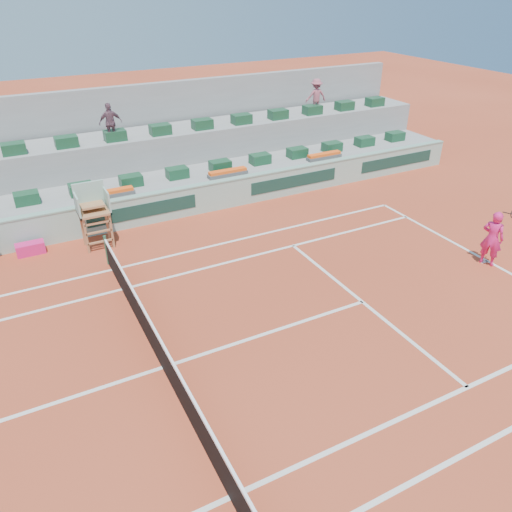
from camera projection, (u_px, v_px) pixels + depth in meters
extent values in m
plane|color=#9E371E|center=(163.00, 368.00, 12.80)|extent=(90.00, 90.00, 0.00)
cube|color=gray|center=(80.00, 200.00, 20.77)|extent=(36.00, 4.00, 1.20)
cube|color=gray|center=(71.00, 172.00, 21.66)|extent=(36.00, 2.40, 2.60)
cube|color=gray|center=(61.00, 142.00, 22.45)|extent=(36.00, 0.40, 4.40)
cube|color=#DF1D6D|center=(31.00, 248.00, 17.91)|extent=(0.97, 0.43, 0.43)
imported|color=#6B4754|center=(111.00, 123.00, 20.79)|extent=(0.95, 0.40, 1.62)
imported|color=#9D4E5C|center=(316.00, 96.00, 25.24)|extent=(1.17, 0.79, 1.67)
cube|color=silver|center=(487.00, 261.00, 17.56)|extent=(0.12, 10.97, 0.01)
cube|color=silver|center=(112.00, 270.00, 17.03)|extent=(23.77, 0.12, 0.01)
cube|color=silver|center=(230.00, 497.00, 9.62)|extent=(23.77, 0.12, 0.01)
cube|color=silver|center=(122.00, 289.00, 15.98)|extent=(23.77, 0.12, 0.01)
cube|color=silver|center=(362.00, 302.00, 15.36)|extent=(0.12, 8.23, 0.01)
cube|color=silver|center=(163.00, 368.00, 12.80)|extent=(12.80, 0.12, 0.01)
cube|color=silver|center=(484.00, 262.00, 17.50)|extent=(0.30, 0.12, 0.01)
cube|color=black|center=(161.00, 354.00, 12.57)|extent=(0.03, 11.87, 0.92)
cube|color=white|center=(159.00, 338.00, 12.33)|extent=(0.06, 11.87, 0.07)
cylinder|color=#214E34|center=(107.00, 250.00, 17.11)|extent=(0.10, 0.10, 1.10)
cube|color=#91B6A6|center=(91.00, 220.00, 19.07)|extent=(36.00, 0.30, 1.20)
cube|color=#78A18D|center=(88.00, 205.00, 18.76)|extent=(36.00, 0.34, 0.06)
cube|color=#14372E|center=(143.00, 211.00, 19.72)|extent=(4.40, 0.02, 0.56)
cube|color=#14372E|center=(295.00, 181.00, 22.53)|extent=(4.40, 0.02, 0.56)
cube|color=#14372E|center=(397.00, 161.00, 24.94)|extent=(4.40, 0.02, 0.56)
cube|color=#9B623A|center=(86.00, 236.00, 17.73)|extent=(0.08, 0.08, 1.35)
cube|color=#9B623A|center=(112.00, 231.00, 18.09)|extent=(0.08, 0.08, 1.35)
cube|color=#9B623A|center=(82.00, 229.00, 18.27)|extent=(0.08, 0.08, 1.35)
cube|color=#9B623A|center=(107.00, 224.00, 18.63)|extent=(0.08, 0.08, 1.35)
cube|color=#9B623A|center=(94.00, 212.00, 17.83)|extent=(1.10, 0.90, 0.08)
cube|color=#91B6A6|center=(89.00, 195.00, 17.87)|extent=(1.10, 0.08, 1.00)
cube|color=#91B6A6|center=(77.00, 206.00, 17.44)|extent=(0.06, 0.90, 0.80)
cube|color=#91B6A6|center=(107.00, 200.00, 17.86)|extent=(0.06, 0.90, 0.80)
cube|color=#9B623A|center=(92.00, 205.00, 17.79)|extent=(0.80, 0.60, 0.08)
cube|color=#9B623A|center=(100.00, 242.00, 18.07)|extent=(0.90, 0.08, 0.06)
cube|color=#9B623A|center=(99.00, 232.00, 17.87)|extent=(0.90, 0.08, 0.06)
cube|color=#9B623A|center=(97.00, 223.00, 17.70)|extent=(0.90, 0.08, 0.06)
cube|color=#174528|center=(27.00, 198.00, 18.87)|extent=(0.90, 0.60, 0.44)
cube|color=#174528|center=(81.00, 189.00, 19.67)|extent=(0.90, 0.60, 0.44)
cube|color=#174528|center=(131.00, 181.00, 20.47)|extent=(0.90, 0.60, 0.44)
cube|color=#174528|center=(177.00, 173.00, 21.27)|extent=(0.90, 0.60, 0.44)
cube|color=#174528|center=(220.00, 166.00, 22.08)|extent=(0.90, 0.60, 0.44)
cube|color=#174528|center=(260.00, 159.00, 22.88)|extent=(0.90, 0.60, 0.44)
cube|color=#174528|center=(297.00, 153.00, 23.68)|extent=(0.90, 0.60, 0.44)
cube|color=#174528|center=(332.00, 147.00, 24.48)|extent=(0.90, 0.60, 0.44)
cube|color=#174528|center=(364.00, 141.00, 25.28)|extent=(0.90, 0.60, 0.44)
cube|color=#174528|center=(395.00, 136.00, 26.09)|extent=(0.90, 0.60, 0.44)
cube|color=#174528|center=(14.00, 148.00, 19.64)|extent=(0.90, 0.60, 0.44)
cube|color=#174528|center=(66.00, 142.00, 20.45)|extent=(0.90, 0.60, 0.44)
cube|color=#174528|center=(115.00, 135.00, 21.25)|extent=(0.90, 0.60, 0.44)
cube|color=#174528|center=(160.00, 129.00, 22.05)|extent=(0.90, 0.60, 0.44)
cube|color=#174528|center=(202.00, 124.00, 22.85)|extent=(0.90, 0.60, 0.44)
cube|color=#174528|center=(241.00, 119.00, 23.66)|extent=(0.90, 0.60, 0.44)
cube|color=#174528|center=(278.00, 114.00, 24.46)|extent=(0.90, 0.60, 0.44)
cube|color=#174528|center=(312.00, 110.00, 25.26)|extent=(0.90, 0.60, 0.44)
cube|color=#174528|center=(345.00, 106.00, 26.06)|extent=(0.90, 0.60, 0.44)
cube|color=#174528|center=(375.00, 102.00, 26.86)|extent=(0.90, 0.60, 0.44)
cube|color=#525252|center=(112.00, 195.00, 19.52)|extent=(1.80, 0.36, 0.16)
cube|color=#FE5415|center=(111.00, 191.00, 19.45)|extent=(1.70, 0.32, 0.12)
cube|color=#525252|center=(228.00, 174.00, 21.53)|extent=(1.80, 0.36, 0.16)
cube|color=#FE5415|center=(228.00, 171.00, 21.46)|extent=(1.70, 0.32, 0.12)
cube|color=#525252|center=(324.00, 157.00, 23.53)|extent=(1.80, 0.36, 0.16)
cube|color=#FE5415|center=(324.00, 154.00, 23.46)|extent=(1.70, 0.32, 0.12)
imported|color=#DF1D6D|center=(492.00, 238.00, 16.93)|extent=(0.73, 0.85, 1.98)
cylinder|color=black|center=(508.00, 213.00, 16.17)|extent=(0.03, 0.35, 0.09)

